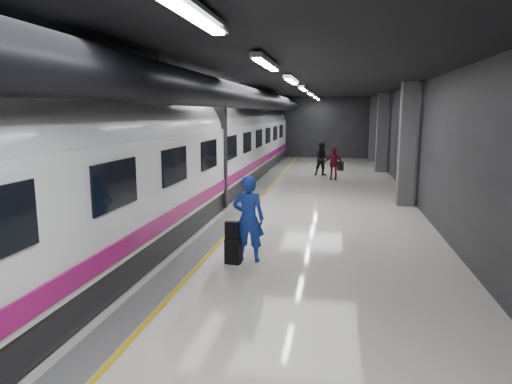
{
  "coord_description": "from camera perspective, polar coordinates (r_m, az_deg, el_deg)",
  "views": [
    {
      "loc": [
        2.05,
        -15.38,
        3.4
      ],
      "look_at": [
        -0.21,
        -2.66,
        1.15
      ],
      "focal_mm": 32.0,
      "sensor_mm": 36.0,
      "label": 1
    }
  ],
  "objects": [
    {
      "name": "ground",
      "position": [
        15.88,
        2.44,
        -2.49
      ],
      "size": [
        40.0,
        40.0,
        0.0
      ],
      "primitive_type": "plane",
      "color": "silver",
      "rests_on": "ground"
    },
    {
      "name": "suitcase_main",
      "position": [
        10.48,
        -2.87,
        -7.42
      ],
      "size": [
        0.38,
        0.27,
        0.58
      ],
      "primitive_type": "cube",
      "rotation": [
        0.0,
        0.0,
        -0.14
      ],
      "color": "black",
      "rests_on": "ground"
    },
    {
      "name": "platform_hall",
      "position": [
        16.5,
        1.98,
        10.35
      ],
      "size": [
        10.02,
        40.02,
        4.51
      ],
      "color": "black",
      "rests_on": "ground"
    },
    {
      "name": "shoulder_bag",
      "position": [
        10.36,
        -3.04,
        -4.81
      ],
      "size": [
        0.31,
        0.17,
        0.4
      ],
      "primitive_type": "cube",
      "rotation": [
        0.0,
        0.0,
        -0.03
      ],
      "color": "black",
      "rests_on": "suitcase_main"
    },
    {
      "name": "traveler_main",
      "position": [
        10.47,
        -0.95,
        -3.36
      ],
      "size": [
        0.75,
        0.51,
        2.01
      ],
      "primitive_type": "imported",
      "rotation": [
        0.0,
        0.0,
        3.18
      ],
      "color": "#1851B5",
      "rests_on": "ground"
    },
    {
      "name": "suitcase_far",
      "position": [
        27.66,
        10.51,
        3.21
      ],
      "size": [
        0.37,
        0.25,
        0.53
      ],
      "primitive_type": "cube",
      "rotation": [
        0.0,
        0.0,
        0.05
      ],
      "color": "black",
      "rests_on": "ground"
    },
    {
      "name": "traveler_far_a",
      "position": [
        25.23,
        8.3,
        4.11
      ],
      "size": [
        1.03,
        0.89,
        1.82
      ],
      "primitive_type": "imported",
      "rotation": [
        0.0,
        0.0,
        0.26
      ],
      "color": "black",
      "rests_on": "ground"
    },
    {
      "name": "train",
      "position": [
        16.32,
        -8.92,
        5.08
      ],
      "size": [
        3.05,
        38.0,
        4.05
      ],
      "color": "black",
      "rests_on": "ground"
    },
    {
      "name": "traveler_far_b",
      "position": [
        23.7,
        9.66,
        3.48
      ],
      "size": [
        0.99,
        0.48,
        1.63
      ],
      "primitive_type": "imported",
      "rotation": [
        0.0,
        0.0,
        -0.09
      ],
      "color": "maroon",
      "rests_on": "ground"
    }
  ]
}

